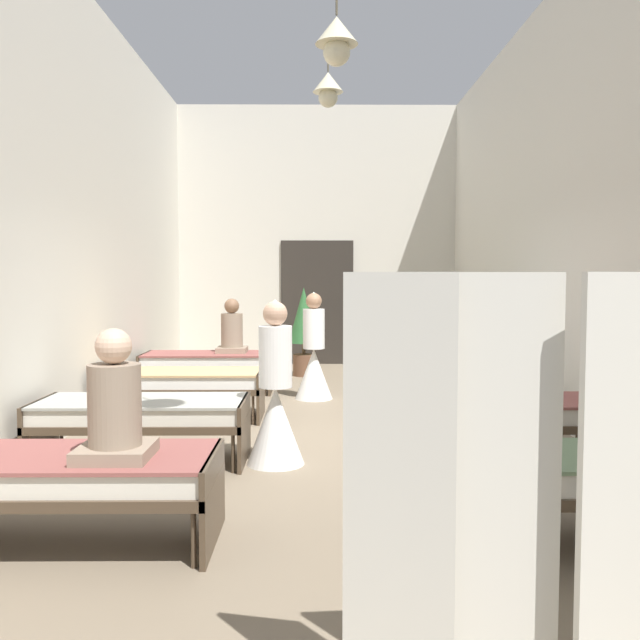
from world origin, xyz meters
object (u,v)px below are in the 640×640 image
patient_seated_primary (232,333)px  patient_seated_secondary (115,411)px  bed_right_row_0 (581,474)px  bed_left_row_3 (208,362)px  bed_left_row_0 (65,475)px  nurse_near_aisle (314,361)px  bed_left_row_1 (142,414)px  bed_left_row_2 (183,382)px  bed_right_row_3 (428,362)px  nurse_mid_aisle (276,406)px  bed_right_row_2 (455,382)px  potted_plant (304,323)px  bed_right_row_1 (498,414)px  privacy_screen (509,498)px

patient_seated_primary → patient_seated_secondary: (0.00, -5.86, 0.00)m
bed_right_row_0 → bed_left_row_3: (-3.25, 5.70, 0.00)m
bed_left_row_0 → nurse_near_aisle: (1.56, 5.10, 0.09)m
bed_left_row_1 → bed_left_row_2: 1.90m
nurse_near_aisle → bed_left_row_2: bearing=-29.5°
bed_left_row_3 → bed_right_row_3: 3.25m
bed_left_row_3 → bed_right_row_0: bearing=-60.3°
bed_right_row_0 → nurse_mid_aisle: nurse_mid_aisle is taller
bed_left_row_0 → nurse_mid_aisle: nurse_mid_aisle is taller
bed_right_row_0 → patient_seated_secondary: patient_seated_secondary is taller
nurse_mid_aisle → patient_seated_primary: nurse_mid_aisle is taller
bed_left_row_3 → nurse_near_aisle: 1.68m
bed_right_row_2 → potted_plant: bearing=118.0°
bed_right_row_0 → bed_left_row_1: 3.77m
bed_right_row_2 → patient_seated_secondary: 4.88m
bed_right_row_1 → bed_left_row_2: 3.77m
patient_seated_primary → bed_right_row_1: bearing=-53.1°
bed_left_row_2 → bed_right_row_1: bearing=-30.3°
nurse_near_aisle → potted_plant: (-0.17, 2.21, 0.37)m
bed_left_row_1 → bed_left_row_2: same height
bed_right_row_1 → potted_plant: bearing=109.0°
bed_left_row_1 → bed_right_row_2: (3.25, 1.90, 0.00)m
bed_right_row_2 → patient_seated_secondary: (-2.90, -3.89, 0.43)m
bed_right_row_1 → bed_right_row_2: same height
nurse_near_aisle → nurse_mid_aisle: size_ratio=1.00×
bed_right_row_1 → bed_right_row_3: bearing=90.0°
bed_left_row_0 → bed_left_row_3: size_ratio=1.00×
bed_left_row_1 → nurse_mid_aisle: 1.23m
bed_left_row_3 → potted_plant: bearing=49.1°
bed_right_row_2 → bed_left_row_3: bearing=149.7°
bed_left_row_0 → bed_left_row_1: size_ratio=1.00×
bed_left_row_3 → bed_right_row_1: bearing=-49.4°
bed_left_row_2 → bed_left_row_3: (0.00, 1.90, 0.00)m
bed_left_row_0 → privacy_screen: 2.89m
bed_left_row_2 → bed_right_row_3: (3.25, 1.90, 0.00)m
bed_left_row_3 → patient_seated_primary: 0.56m
bed_left_row_3 → bed_left_row_0: bearing=-90.0°
patient_seated_primary → privacy_screen: 7.71m
bed_right_row_1 → bed_left_row_2: same height
potted_plant → privacy_screen: privacy_screen is taller
bed_right_row_1 → patient_seated_primary: size_ratio=2.37×
bed_right_row_0 → nurse_mid_aisle: size_ratio=1.28×
bed_left_row_0 → bed_left_row_3: bearing=90.0°
bed_right_row_1 → bed_right_row_3: (0.00, 3.80, 0.00)m
bed_left_row_1 → patient_seated_primary: 3.91m
bed_left_row_1 → nurse_mid_aisle: nurse_mid_aisle is taller
privacy_screen → bed_left_row_3: bearing=103.0°
bed_left_row_1 → patient_seated_secondary: 2.07m
patient_seated_secondary → bed_right_row_2: bearing=53.3°
bed_left_row_3 → nurse_mid_aisle: (1.22, -3.88, 0.09)m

